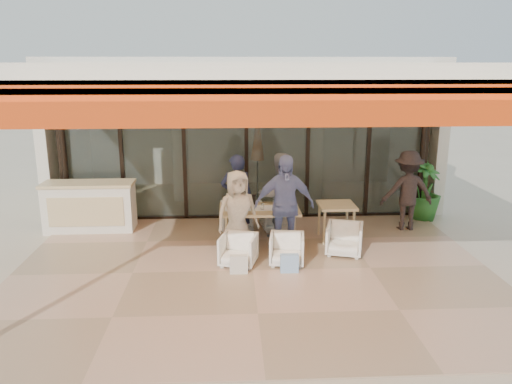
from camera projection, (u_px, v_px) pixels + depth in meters
The scene contains 21 objects.
ground at pixel (253, 272), 8.38m from camera, with size 70.00×70.00×0.00m, color #C6B293.
terrace_floor at pixel (253, 271), 8.37m from camera, with size 8.00×6.00×0.01m, color tan.
terrace_structure at pixel (253, 73), 7.31m from camera, with size 8.00×6.00×3.40m.
glass_storefront at pixel (246, 148), 10.88m from camera, with size 8.08×0.10×3.20m.
interior_block at pixel (244, 109), 12.96m from camera, with size 9.05×3.62×3.52m.
host_counter at pixel (90, 206), 10.29m from camera, with size 1.85×0.65×1.04m.
dining_table at pixel (259, 211), 9.42m from camera, with size 1.50×0.90×0.93m.
chair_far_left at pixel (237, 215), 10.40m from camera, with size 0.64×0.60×0.66m, color white.
chair_far_right at pixel (277, 214), 10.44m from camera, with size 0.63×0.59×0.65m, color white.
chair_near_left at pixel (238, 249), 8.57m from camera, with size 0.59×0.55×0.61m, color white.
chair_near_right at pixel (287, 248), 8.61m from camera, with size 0.58×0.55×0.60m, color white.
diner_navy at pixel (237, 197), 9.79m from camera, with size 0.62×0.41×1.70m, color #1B233C.
diner_grey at pixel (279, 196), 9.83m from camera, with size 0.84×0.65×1.72m, color slate.
diner_cream at pixel (238, 213), 8.93m from camera, with size 0.77×0.50×1.57m, color beige.
diner_periwinkle at pixel (284, 205), 8.94m from camera, with size 1.08×0.45×1.85m, color #6A7CB1.
tote_bag_cream at pixel (239, 265), 8.22m from camera, with size 0.30×0.10×0.34m, color silver.
tote_bag_blue at pixel (289, 264), 8.26m from camera, with size 0.30×0.10×0.34m, color #99BFD8.
side_table at pixel (336, 209), 9.70m from camera, with size 0.70×0.70×0.74m.
side_chair at pixel (344, 238), 9.05m from camera, with size 0.63×0.59×0.65m, color white.
standing_woman at pixel (407, 191), 10.29m from camera, with size 1.08×0.62×1.68m, color black.
potted_palm at pixel (424, 190), 11.05m from camera, with size 0.75×0.75×1.35m, color #1E5919.
Camera 1 is at (-0.36, -7.77, 3.39)m, focal length 35.00 mm.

